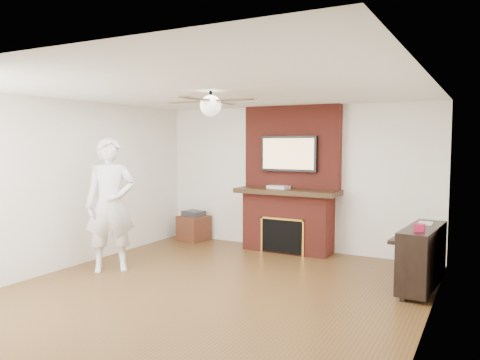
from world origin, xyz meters
The scene contains 12 objects.
room_shell centered at (0.00, 0.00, 1.25)m, with size 5.36×5.86×2.86m.
fireplace centered at (0.00, 2.55, 1.00)m, with size 1.78×0.64×2.50m.
tv centered at (0.00, 2.50, 1.68)m, with size 1.00×0.08×0.60m.
ceiling_fan centered at (0.00, 0.00, 2.33)m, with size 1.21×1.21×0.31m.
person centered at (-1.82, 0.15, 0.97)m, with size 0.71×0.47×1.94m, color silver.
side_table centered at (-1.93, 2.48, 0.26)m, with size 0.57×0.57×0.57m.
piano centered at (2.30, 1.34, 0.44)m, with size 0.56×1.27×0.90m.
cable_box centered at (-0.16, 2.45, 1.11)m, with size 0.37×0.21×0.05m, color silver.
candle_orange centered at (-0.18, 2.30, 0.06)m, with size 0.06×0.06×0.12m, color #D24818.
candle_green centered at (-0.08, 2.35, 0.05)m, with size 0.07×0.07×0.10m, color #4F8133.
candle_cream centered at (0.18, 2.35, 0.06)m, with size 0.07×0.07×0.11m, color #C3AE9B.
candle_blue centered at (0.29, 2.29, 0.04)m, with size 0.06×0.06×0.08m, color #315E94.
Camera 1 is at (3.03, -4.89, 1.88)m, focal length 35.00 mm.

